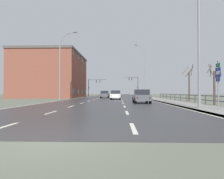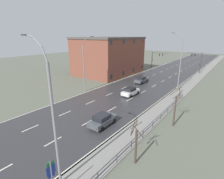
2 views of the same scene
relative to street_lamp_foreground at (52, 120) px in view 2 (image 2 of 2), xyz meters
The scene contains 16 objects.
ground_plane 39.39m from the street_lamp_foreground, 101.00° to the left, with size 160.00×160.00×0.12m.
road_asphalt_strip 51.12m from the street_lamp_foreground, 98.42° to the left, with size 14.00×120.00×0.03m.
sidewalk_right 50.58m from the street_lamp_foreground, 88.87° to the left, with size 3.00×120.00×0.12m.
guardrail 12.17m from the street_lamp_foreground, 77.56° to the left, with size 0.07×28.61×1.00m.
street_lamp_foreground is the anchor object (origin of this frame).
street_lamp_midground 29.83m from the street_lamp_foreground, 89.96° to the left, with size 2.46×0.24×11.59m.
street_lamp_left_bank 23.26m from the street_lamp_foreground, 129.68° to the left, with size 2.81×0.24×10.96m.
highway_sign 3.73m from the street_lamp_foreground, 50.27° to the right, with size 0.09×0.68×3.21m.
traffic_signal_right 50.49m from the street_lamp_foreground, 90.63° to the left, with size 4.37×0.36×6.24m.
traffic_signal_left 53.19m from the street_lamp_foreground, 105.07° to the left, with size 5.79×0.36×5.53m.
car_near_right 22.56m from the street_lamp_foreground, 106.11° to the left, with size 1.94×4.16×1.57m.
car_mid_centre 10.58m from the street_lamp_foreground, 108.34° to the left, with size 1.88×4.12×1.57m.
car_distant 32.13m from the street_lamp_foreground, 105.82° to the left, with size 1.94×4.15×1.57m.
brick_building 41.14m from the street_lamp_foreground, 121.92° to the left, with size 13.95×18.99×10.56m.
bare_tree_near 7.48m from the street_lamp_foreground, 56.05° to the left, with size 1.36×1.45×4.24m.
bare_tree_mid 15.35m from the street_lamp_foreground, 73.43° to the left, with size 1.58×1.41×5.14m.
Camera 2 is at (17.22, 3.45, 11.11)m, focal length 27.86 mm.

